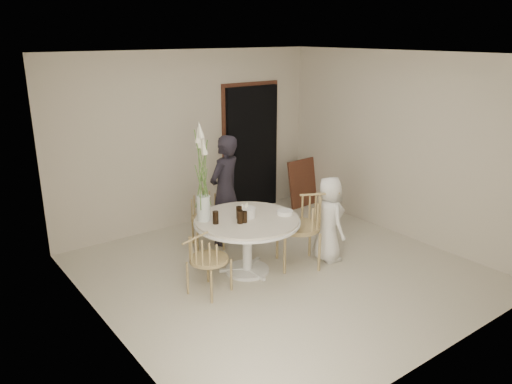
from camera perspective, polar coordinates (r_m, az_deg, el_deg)
ground at (r=6.51m, az=2.84°, el=-9.00°), size 4.50×4.50×0.00m
room_shell at (r=5.96m, az=3.08°, el=5.03°), size 4.50×4.50×4.50m
doorway at (r=8.46m, az=-0.48°, el=4.92°), size 1.00×0.10×2.10m
door_trim at (r=8.48m, az=-0.65°, el=5.37°), size 1.12×0.03×2.22m
table at (r=6.25m, az=-1.02°, el=-4.00°), size 1.33×1.33×0.73m
picture_frame at (r=8.80m, az=5.36°, el=1.04°), size 0.63×0.23×0.82m
chair_far at (r=7.15m, az=-5.78°, el=-2.08°), size 0.54×0.56×0.80m
chair_right at (r=6.49m, az=6.06°, el=-3.04°), size 0.73×0.71×0.99m
chair_left at (r=5.75m, az=-6.13°, el=-7.28°), size 0.55×0.53×0.79m
girl at (r=7.08m, az=-3.56°, el=0.18°), size 0.68×0.56×1.59m
boy at (r=6.67m, az=8.34°, el=-3.10°), size 0.48×0.63×1.16m
birthday_cake at (r=6.23m, az=-1.17°, el=-2.35°), size 0.24×0.24×0.17m
cola_tumbler_a at (r=6.02m, az=-1.84°, el=-2.87°), size 0.08×0.08×0.16m
cola_tumbler_b at (r=6.05m, az=-1.32°, el=-2.87°), size 0.07×0.07×0.14m
cola_tumbler_c at (r=6.02m, az=-4.64°, el=-2.93°), size 0.09×0.09×0.16m
cola_tumbler_d at (r=6.17m, az=-1.94°, el=-2.37°), size 0.08×0.08×0.16m
plate_stack at (r=6.34m, az=3.34°, el=-2.34°), size 0.21×0.21×0.05m
flower_vase at (r=6.02m, az=-6.13°, el=1.36°), size 0.17×0.17×1.23m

